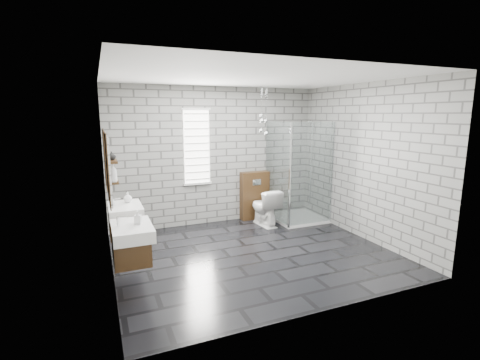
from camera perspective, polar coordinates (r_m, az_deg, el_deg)
floor at (r=5.65m, az=2.27°, el=-12.00°), size 4.20×3.60×0.02m
ceiling at (r=5.23m, az=2.50°, el=16.63°), size 4.20×3.60×0.02m
wall_back at (r=6.94m, az=-3.94°, el=3.92°), size 4.20×0.02×2.70m
wall_front at (r=3.74m, az=14.15°, el=-2.30°), size 4.20×0.02×2.70m
wall_left at (r=4.79m, az=-21.16°, el=0.13°), size 0.02×3.60×2.70m
wall_right at (r=6.44m, az=19.68°, el=2.79°), size 0.02×3.60×2.70m
vanity_left at (r=4.47m, az=-17.83°, el=-8.25°), size 0.47×0.70×1.57m
vanity_right at (r=5.44m, az=-18.76°, el=-4.92°), size 0.47×0.70×1.57m
shelf_lower at (r=4.75m, az=-20.15°, el=-0.26°), size 0.14×0.30×0.03m
shelf_upper at (r=4.71m, az=-20.36°, el=2.85°), size 0.14×0.30×0.03m
window at (r=6.78m, az=-7.11°, el=5.40°), size 0.56×0.05×1.48m
cistern_panel at (r=7.28m, az=2.41°, el=-2.53°), size 0.60×0.20×1.00m
flush_plate at (r=7.12m, az=2.78°, el=-0.36°), size 0.18×0.01×0.12m
shower_enclosure at (r=7.16m, az=9.26°, el=-2.86°), size 1.00×1.00×2.03m
pendant_cluster at (r=6.80m, az=3.81°, el=9.22°), size 0.24×0.23×0.94m
toilet at (r=6.90m, az=4.07°, el=-4.45°), size 0.47×0.75×0.73m
soap_bottle_a at (r=4.44m, az=-16.44°, el=-5.89°), size 0.10×0.10×0.17m
soap_bottle_b at (r=5.55m, az=-17.96°, el=-2.71°), size 0.17×0.17×0.16m
soap_bottle_c at (r=4.62m, az=-20.07°, el=1.10°), size 0.11×0.11×0.23m
vase at (r=4.75m, az=-20.32°, el=3.76°), size 0.11×0.11×0.11m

